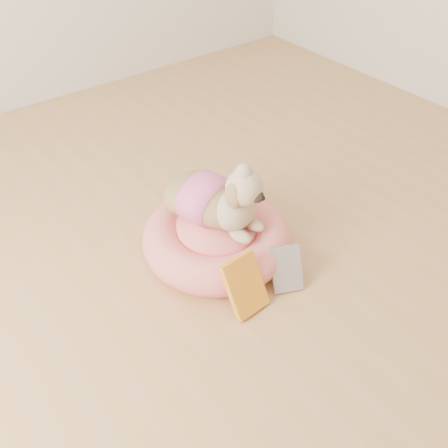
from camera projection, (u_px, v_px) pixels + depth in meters
floor at (275, 337)px, 1.74m from camera, size 4.50×4.50×0.00m
pet_bed at (217, 238)px, 2.03m from camera, size 0.60×0.60×0.16m
dog at (217, 188)px, 1.89m from camera, size 0.40×0.50×0.32m
book_yellow at (245, 285)px, 1.79m from camera, size 0.15×0.14×0.21m
book_white at (286, 269)px, 1.89m from camera, size 0.15×0.15×0.16m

